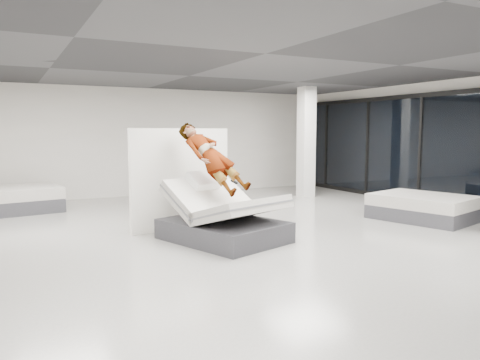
# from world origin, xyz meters

# --- Properties ---
(room) EXTENTS (14.00, 14.04, 3.20)m
(room) POSITION_xyz_m (0.00, 0.00, 1.60)
(room) COLOR #A9A79F
(room) RESTS_ON ground
(hero_bed) EXTENTS (2.08, 2.41, 1.20)m
(hero_bed) POSITION_xyz_m (-0.51, 0.56, 0.39)
(hero_bed) COLOR #39393E
(hero_bed) RESTS_ON floor
(person) EXTENTS (1.08, 1.62, 1.59)m
(person) POSITION_xyz_m (-0.61, 0.85, 1.26)
(person) COLOR slate
(person) RESTS_ON hero_bed
(remote) EXTENTS (0.09, 0.15, 0.08)m
(remote) POSITION_xyz_m (-0.29, 0.59, 1.03)
(remote) COLOR black
(remote) RESTS_ON person
(divider_panel) EXTENTS (2.16, 0.50, 1.98)m
(divider_panel) POSITION_xyz_m (-0.80, 1.91, 0.99)
(divider_panel) COLOR white
(divider_panel) RESTS_ON floor
(flat_bed_right_far) EXTENTS (1.96, 2.31, 0.55)m
(flat_bed_right_far) POSITION_xyz_m (4.20, 0.35, 0.27)
(flat_bed_right_far) COLOR #39393E
(flat_bed_right_far) RESTS_ON floor
(flat_bed_left_far) EXTENTS (2.42, 1.96, 0.60)m
(flat_bed_left_far) POSITION_xyz_m (-3.84, 5.54, 0.30)
(flat_bed_left_far) COLOR #39393E
(flat_bed_left_far) RESTS_ON floor
(column) EXTENTS (0.40, 0.40, 3.20)m
(column) POSITION_xyz_m (4.00, 4.50, 1.60)
(column) COLOR white
(column) RESTS_ON floor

